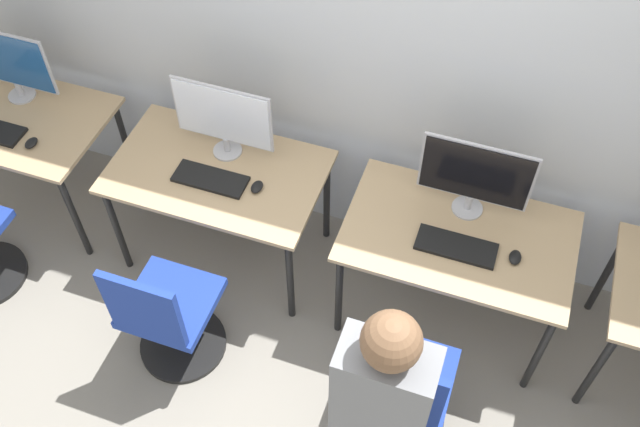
% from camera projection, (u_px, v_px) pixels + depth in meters
% --- Properties ---
extents(ground_plane, '(20.00, 20.00, 0.00)m').
position_uv_depth(ground_plane, '(312.00, 328.00, 4.07)').
color(ground_plane, gray).
extents(wall_back, '(12.00, 0.05, 2.80)m').
position_uv_depth(wall_back, '(367.00, 42.00, 3.47)').
color(wall_back, '#B7BCC1').
rests_on(wall_back, ground_plane).
extents(desk_far_left, '(1.16, 0.71, 0.73)m').
position_uv_depth(desk_far_left, '(11.00, 124.00, 4.19)').
color(desk_far_left, tan).
rests_on(desk_far_left, ground_plane).
extents(monitor_far_left, '(0.56, 0.16, 0.46)m').
position_uv_depth(monitor_far_left, '(8.00, 62.00, 4.03)').
color(monitor_far_left, '#B2B2B7').
rests_on(monitor_far_left, desk_far_left).
extents(mouse_far_left, '(0.06, 0.09, 0.03)m').
position_uv_depth(mouse_far_left, '(31.00, 143.00, 3.96)').
color(mouse_far_left, black).
rests_on(mouse_far_left, desk_far_left).
extents(desk_left, '(1.16, 0.71, 0.73)m').
position_uv_depth(desk_left, '(218.00, 180.00, 3.91)').
color(desk_left, tan).
rests_on(desk_left, ground_plane).
extents(monitor_left, '(0.56, 0.16, 0.46)m').
position_uv_depth(monitor_left, '(223.00, 118.00, 3.74)').
color(monitor_left, '#B2B2B7').
rests_on(monitor_left, desk_left).
extents(keyboard_left, '(0.40, 0.16, 0.02)m').
position_uv_depth(keyboard_left, '(210.00, 179.00, 3.80)').
color(keyboard_left, black).
rests_on(keyboard_left, desk_left).
extents(mouse_left, '(0.06, 0.09, 0.03)m').
position_uv_depth(mouse_left, '(257.00, 187.00, 3.75)').
color(mouse_left, black).
rests_on(mouse_left, desk_left).
extents(office_chair_left, '(0.48, 0.48, 0.91)m').
position_uv_depth(office_chair_left, '(168.00, 318.00, 3.67)').
color(office_chair_left, black).
rests_on(office_chair_left, ground_plane).
extents(desk_right, '(1.16, 0.71, 0.73)m').
position_uv_depth(desk_right, '(457.00, 244.00, 3.63)').
color(desk_right, tan).
rests_on(desk_right, ground_plane).
extents(monitor_right, '(0.56, 0.16, 0.46)m').
position_uv_depth(monitor_right, '(475.00, 176.00, 3.48)').
color(monitor_right, '#B2B2B7').
rests_on(monitor_right, desk_right).
extents(keyboard_right, '(0.40, 0.16, 0.02)m').
position_uv_depth(keyboard_right, '(456.00, 246.00, 3.52)').
color(keyboard_right, black).
rests_on(keyboard_right, desk_right).
extents(mouse_right, '(0.06, 0.09, 0.03)m').
position_uv_depth(mouse_right, '(515.00, 257.00, 3.47)').
color(mouse_right, black).
rests_on(mouse_right, desk_right).
extents(office_chair_right, '(0.48, 0.48, 0.91)m').
position_uv_depth(office_chair_right, '(402.00, 394.00, 3.41)').
color(office_chair_right, black).
rests_on(office_chair_right, ground_plane).
extents(person_right, '(0.36, 0.21, 1.61)m').
position_uv_depth(person_right, '(379.00, 419.00, 2.82)').
color(person_right, '#232328').
rests_on(person_right, ground_plane).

